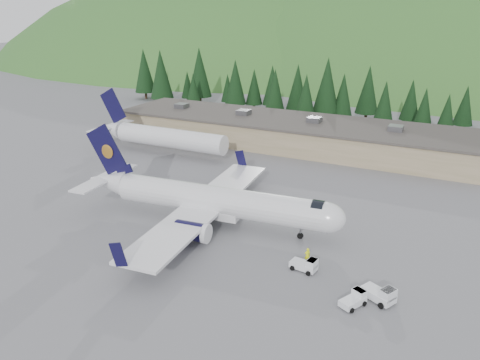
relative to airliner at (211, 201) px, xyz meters
name	(u,v)px	position (x,y,z in m)	size (l,w,h in m)	color
ground	(219,224)	(1.02, 0.09, -3.09)	(600.00, 600.00, 0.00)	slate
airliner	(211,201)	(0.00, 0.00, 0.00)	(35.02, 32.89, 11.61)	white
second_airliner	(158,136)	(-23.90, 22.09, 0.23)	(27.50, 11.00, 10.05)	white
baggage_tug_a	(306,265)	(14.42, -5.53, -2.43)	(2.93, 1.99, 1.48)	white
baggage_tug_b	(381,294)	(22.40, -7.66, -2.34)	(3.52, 2.91, 1.68)	white
baggage_tug_c	(354,299)	(20.36, -9.25, -2.48)	(2.38, 2.87, 1.37)	white
terminal_building	(289,132)	(-3.99, 38.09, -0.47)	(71.00, 17.00, 6.10)	#8C7F55
ramp_worker	(307,255)	(14.02, -3.93, -2.22)	(0.64, 0.42, 1.74)	#F7FF0F
tree_line	(297,88)	(-11.09, 62.03, 4.08)	(112.32, 17.84, 14.28)	black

